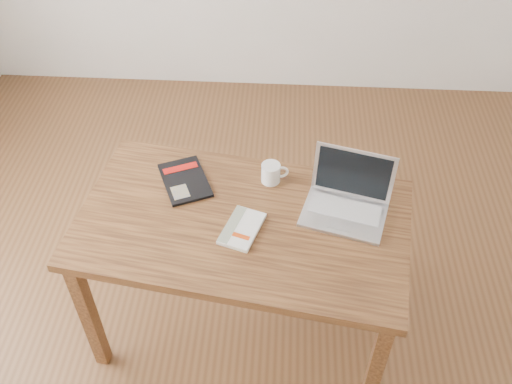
# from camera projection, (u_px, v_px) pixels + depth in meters

# --- Properties ---
(room) EXTENTS (4.04, 4.04, 2.70)m
(room) POSITION_uv_depth(u_px,v_px,m) (214.00, 77.00, 1.90)
(room) COLOR brown
(room) RESTS_ON ground
(desk) EXTENTS (1.41, 0.94, 0.75)m
(desk) POSITION_uv_depth(u_px,v_px,m) (243.00, 235.00, 2.32)
(desk) COLOR #58341A
(desk) RESTS_ON ground
(white_guidebook) EXTENTS (0.18, 0.24, 0.02)m
(white_guidebook) POSITION_uv_depth(u_px,v_px,m) (242.00, 229.00, 2.21)
(white_guidebook) COLOR beige
(white_guidebook) RESTS_ON desk
(black_guidebook) EXTENTS (0.27, 0.31, 0.01)m
(black_guidebook) POSITION_uv_depth(u_px,v_px,m) (185.00, 180.00, 2.41)
(black_guidebook) COLOR black
(black_guidebook) RESTS_ON desk
(laptop) EXTENTS (0.38, 0.34, 0.23)m
(laptop) POSITION_uv_depth(u_px,v_px,m) (347.00, 200.00, 2.27)
(laptop) COLOR silver
(laptop) RESTS_ON desk
(coffee_mug) EXTENTS (0.12, 0.08, 0.09)m
(coffee_mug) POSITION_uv_depth(u_px,v_px,m) (271.00, 173.00, 2.39)
(coffee_mug) COLOR white
(coffee_mug) RESTS_ON desk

